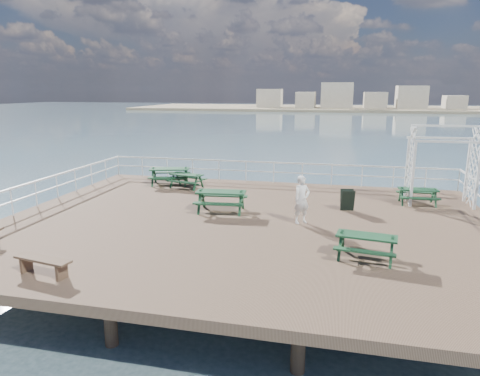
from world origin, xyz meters
name	(u,v)px	position (x,y,z in m)	size (l,w,h in m)	color
ground	(246,225)	(0.00, 0.00, -0.15)	(18.00, 14.00, 0.30)	brown
sea_backdrop	(369,105)	(12.54, 134.07, -0.51)	(300.00, 300.00, 9.20)	#3B5663
railing	(257,183)	(-0.07, 2.57, 0.87)	(17.77, 13.76, 1.10)	silver
picnic_table_a	(170,173)	(-5.08, 5.19, 0.61)	(2.29, 2.02, 0.95)	#163D23
picnic_table_b	(187,178)	(-3.99, 4.68, 0.50)	(1.85, 1.61, 0.78)	#163D23
picnic_table_c	(418,193)	(6.57, 3.92, 0.49)	(1.61, 1.31, 0.76)	#163D23
picnic_table_d	(221,197)	(-1.22, 1.01, 0.60)	(2.06, 1.72, 0.94)	#163D23
picnic_table_e	(366,242)	(4.12, -2.75, 0.52)	(1.84, 1.57, 0.81)	#163D23
flat_bench_near	(43,262)	(-4.14, -5.80, 0.36)	(1.69, 0.67, 0.47)	brown
trellis_arbor	(441,170)	(7.43, 4.21, 1.48)	(2.72, 1.52, 3.32)	silver
sandwich_board	(347,200)	(3.66, 2.29, 0.42)	(0.59, 0.49, 0.87)	black
person	(302,200)	(2.02, 0.22, 0.87)	(0.64, 0.42, 1.74)	white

